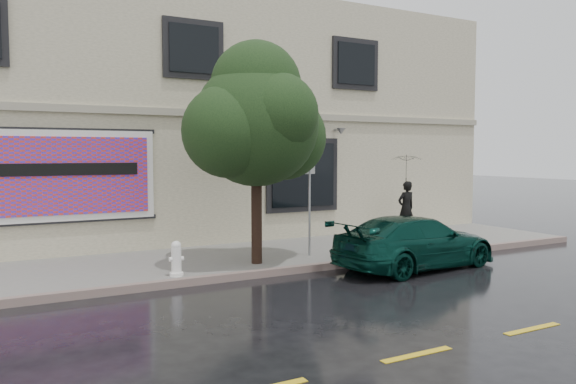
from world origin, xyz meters
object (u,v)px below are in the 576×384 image
pedestrian (406,208)px  street_tree (256,124)px  fire_hydrant (176,259)px  car (415,242)px

pedestrian → street_tree: 6.43m
pedestrian → street_tree: (-5.75, -1.79, 2.25)m
fire_hydrant → pedestrian: bearing=22.7°
fire_hydrant → car: bearing=-5.9°
pedestrian → fire_hydrant: 8.01m
car → pedestrian: size_ratio=2.55×
pedestrian → street_tree: size_ratio=0.36×
car → street_tree: street_tree is taller
street_tree → fire_hydrant: size_ratio=6.32×
car → street_tree: (-3.18, 1.55, 2.60)m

